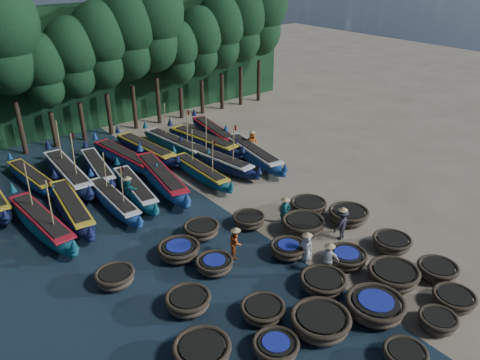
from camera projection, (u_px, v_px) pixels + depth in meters
ground at (266, 237)px, 25.08m from camera, size 120.00×120.00×0.00m
foliage_wall at (86, 67)px, 39.54m from camera, size 40.00×3.00×10.00m
coracle_2 at (405, 355)px, 17.24m from camera, size 1.67×1.67×0.64m
coracle_3 at (438, 321)px, 18.83m from camera, size 1.79×1.79×0.64m
coracle_4 at (454, 299)px, 20.03m from camera, size 1.85×1.85×0.64m
coracle_5 at (276, 347)px, 17.60m from camera, size 2.14×2.14×0.64m
coracle_6 at (320, 322)px, 18.63m from camera, size 3.04×3.04×0.83m
coracle_7 at (375, 307)px, 19.43m from camera, size 2.75×2.75×0.84m
coracle_8 at (393, 275)px, 21.38m from camera, size 2.45×2.45×0.78m
coracle_9 at (438, 270)px, 21.78m from camera, size 2.04×2.04×0.71m
coracle_10 at (202, 351)px, 17.28m from camera, size 2.66×2.66×0.80m
coracle_11 at (263, 310)px, 19.37m from camera, size 2.19×2.19×0.68m
coracle_12 at (323, 282)px, 20.99m from camera, size 2.55×2.55×0.70m
coracle_13 at (346, 257)px, 22.75m from camera, size 2.26×2.26×0.66m
coracle_14 at (392, 243)px, 23.90m from camera, size 2.45×2.45×0.67m
coracle_15 at (188, 301)px, 19.82m from camera, size 2.11×2.11×0.74m
coracle_16 at (214, 264)px, 22.25m from camera, size 2.23×2.23×0.65m
coracle_17 at (288, 249)px, 23.32m from camera, size 2.15×2.15×0.71m
coracle_18 at (303, 225)px, 25.25m from camera, size 2.75×2.75×0.85m
coracle_19 at (348, 215)px, 26.30m from camera, size 2.27×2.27×0.77m
coracle_20 at (115, 277)px, 21.30m from camera, size 1.84×1.84×0.72m
coracle_21 at (179, 250)px, 23.23m from camera, size 2.13×2.13×0.72m
coracle_22 at (202, 230)px, 24.91m from camera, size 1.95×1.95×0.76m
coracle_23 at (249, 220)px, 25.91m from camera, size 2.17×2.17×0.68m
coracle_24 at (308, 206)px, 27.33m from camera, size 2.14×2.14×0.70m
long_boat_1 at (42, 222)px, 25.33m from camera, size 2.23×8.60×3.67m
long_boat_2 at (72, 207)px, 26.85m from camera, size 2.27×8.30×1.47m
long_boat_3 at (114, 201)px, 27.69m from camera, size 1.51×7.56×3.21m
long_boat_4 at (135, 189)px, 29.05m from camera, size 2.33×7.59×1.35m
long_boat_5 at (161, 178)px, 30.27m from camera, size 3.00×9.06×1.61m
long_boat_6 at (201, 172)px, 31.31m from camera, size 1.43×7.49×3.18m
long_boat_7 at (217, 161)px, 32.83m from camera, size 2.62×8.16×3.50m
long_boat_8 at (253, 154)px, 33.94m from camera, size 2.82×8.71×1.55m
long_boat_10 at (31, 177)px, 30.58m from camera, size 2.08×7.27×1.29m
long_boat_11 at (68, 173)px, 30.86m from camera, size 1.96×9.16×3.89m
long_boat_12 at (98, 168)px, 31.87m from camera, size 2.46×7.60×1.35m
long_boat_13 at (124, 157)px, 33.40m from camera, size 2.46×8.34×1.48m
long_boat_14 at (146, 149)px, 34.74m from camera, size 2.27×8.25×1.46m
long_boat_15 at (175, 144)px, 35.69m from camera, size 2.29×8.34×3.56m
long_boat_16 at (204, 142)px, 36.10m from camera, size 2.71×8.69×1.54m
long_boat_17 at (214, 132)px, 38.08m from camera, size 2.72×8.21×1.46m
fisherman_0 at (307, 246)px, 22.79m from camera, size 0.60×0.82×1.74m
fisherman_1 at (285, 210)px, 25.89m from camera, size 0.67×0.68×1.79m
fisherman_2 at (236, 242)px, 23.16m from camera, size 0.92×0.96×1.76m
fisherman_3 at (342, 223)px, 24.55m from camera, size 1.24×0.82×2.00m
fisherman_4 at (329, 259)px, 21.74m from camera, size 0.95×1.02×1.88m
fisherman_5 at (129, 190)px, 28.20m from camera, size 1.21×1.57×1.85m
fisherman_6 at (252, 142)px, 35.06m from camera, size 1.00×1.01×1.96m
tree_4 at (1, 35)px, 31.69m from camera, size 5.34×5.34×12.58m
tree_5 at (43, 71)px, 34.15m from camera, size 3.68×3.68×8.68m
tree_6 at (72, 57)px, 35.12m from camera, size 4.09×4.09×9.65m
tree_7 at (100, 45)px, 36.10m from camera, size 4.51×4.51×10.63m
tree_8 at (127, 33)px, 37.07m from camera, size 4.92×4.92×11.60m
tree_9 at (152, 22)px, 38.05m from camera, size 5.34×5.34×12.58m
tree_10 at (178, 52)px, 40.50m from camera, size 3.68×3.68×8.68m
tree_11 at (200, 41)px, 41.48m from camera, size 4.09×4.09×9.65m
tree_12 at (221, 31)px, 42.45m from camera, size 4.51×4.51×10.63m
tree_13 at (241, 21)px, 43.43m from camera, size 4.92×4.92×11.60m
tree_14 at (260, 12)px, 44.40m from camera, size 5.34×5.34×12.58m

